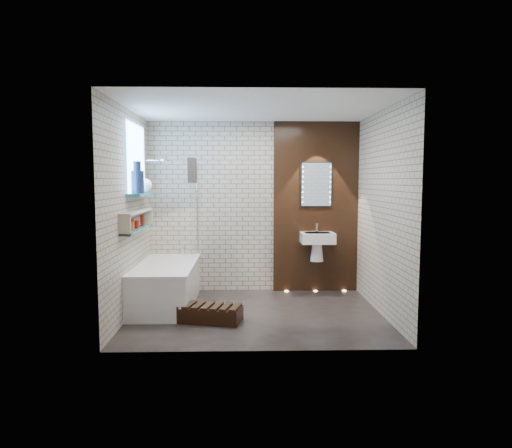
{
  "coord_description": "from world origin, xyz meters",
  "views": [
    {
      "loc": [
        -0.16,
        -5.84,
        1.72
      ],
      "look_at": [
        0.0,
        0.15,
        1.15
      ],
      "focal_mm": 32.59,
      "sensor_mm": 36.0,
      "label": 1
    }
  ],
  "objects_px": {
    "washbasin": "(317,242)",
    "led_mirror": "(316,185)",
    "walnut_step": "(208,314)",
    "bath_screen": "(195,210)",
    "bathtub": "(166,284)"
  },
  "relations": [
    {
      "from": "bath_screen",
      "to": "walnut_step",
      "type": "relative_size",
      "value": 1.72
    },
    {
      "from": "walnut_step",
      "to": "led_mirror",
      "type": "bearing_deg",
      "value": 44.67
    },
    {
      "from": "bath_screen",
      "to": "led_mirror",
      "type": "relative_size",
      "value": 2.0
    },
    {
      "from": "led_mirror",
      "to": "washbasin",
      "type": "bearing_deg",
      "value": -90.0
    },
    {
      "from": "bathtub",
      "to": "washbasin",
      "type": "xyz_separation_m",
      "value": [
        2.17,
        0.62,
        0.5
      ]
    },
    {
      "from": "led_mirror",
      "to": "walnut_step",
      "type": "distance_m",
      "value": 2.68
    },
    {
      "from": "bathtub",
      "to": "washbasin",
      "type": "distance_m",
      "value": 2.32
    },
    {
      "from": "bathtub",
      "to": "walnut_step",
      "type": "xyz_separation_m",
      "value": [
        0.62,
        -0.75,
        -0.2
      ]
    },
    {
      "from": "led_mirror",
      "to": "walnut_step",
      "type": "relative_size",
      "value": 0.86
    },
    {
      "from": "bath_screen",
      "to": "led_mirror",
      "type": "xyz_separation_m",
      "value": [
        1.82,
        0.34,
        0.37
      ]
    },
    {
      "from": "bath_screen",
      "to": "washbasin",
      "type": "xyz_separation_m",
      "value": [
        1.82,
        0.18,
        -0.49
      ]
    },
    {
      "from": "led_mirror",
      "to": "walnut_step",
      "type": "height_order",
      "value": "led_mirror"
    },
    {
      "from": "washbasin",
      "to": "led_mirror",
      "type": "bearing_deg",
      "value": 90.0
    },
    {
      "from": "washbasin",
      "to": "led_mirror",
      "type": "xyz_separation_m",
      "value": [
        0.0,
        0.16,
        0.86
      ]
    },
    {
      "from": "bath_screen",
      "to": "washbasin",
      "type": "relative_size",
      "value": 2.41
    }
  ]
}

